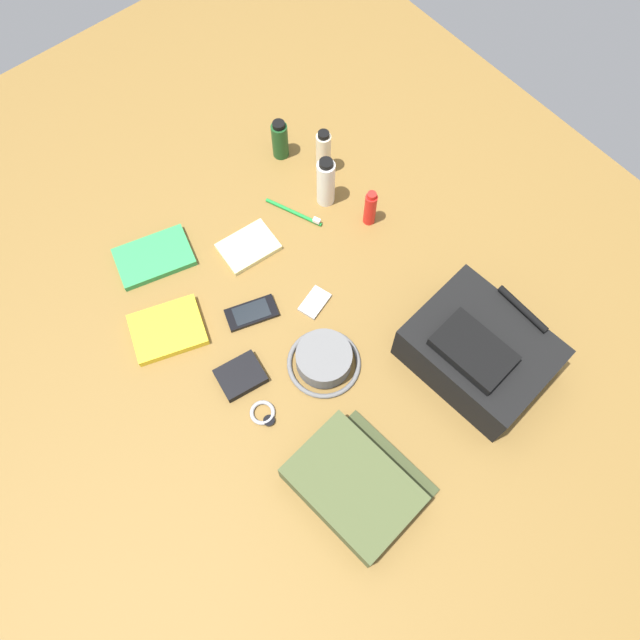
{
  "coord_description": "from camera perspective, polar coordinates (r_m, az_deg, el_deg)",
  "views": [
    {
      "loc": [
        0.5,
        -0.42,
        1.47
      ],
      "look_at": [
        0.0,
        0.0,
        0.04
      ],
      "focal_mm": 34.93,
      "sensor_mm": 36.0,
      "label": 1
    }
  ],
  "objects": [
    {
      "name": "notepad",
      "position": [
        1.72,
        -6.48,
        6.75
      ],
      "size": [
        0.12,
        0.16,
        0.02
      ],
      "primitive_type": "cube",
      "rotation": [
        0.0,
        0.0,
        -0.09
      ],
      "color": "beige",
      "rests_on": "ground_plane"
    },
    {
      "name": "paperback_novel",
      "position": [
        1.75,
        -14.95,
        5.57
      ],
      "size": [
        0.18,
        0.23,
        0.02
      ],
      "color": "#2D934C",
      "rests_on": "ground_plane"
    },
    {
      "name": "backpack",
      "position": [
        1.55,
        14.34,
        -2.82
      ],
      "size": [
        0.35,
        0.29,
        0.16
      ],
      "color": "black",
      "rests_on": "ground_plane"
    },
    {
      "name": "toothpaste_tube",
      "position": [
        1.74,
        0.54,
        12.51
      ],
      "size": [
        0.05,
        0.05,
        0.17
      ],
      "color": "white",
      "rests_on": "ground_plane"
    },
    {
      "name": "toiletry_pouch",
      "position": [
        1.45,
        3.19,
        -14.91
      ],
      "size": [
        0.3,
        0.26,
        0.08
      ],
      "color": "#47512D",
      "rests_on": "ground_plane"
    },
    {
      "name": "ground_plane",
      "position": [
        1.62,
        0.0,
        -0.76
      ],
      "size": [
        2.64,
        2.02,
        0.02
      ],
      "primitive_type": "cube",
      "color": "brown",
      "rests_on": "ground"
    },
    {
      "name": "shampoo_bottle",
      "position": [
        1.86,
        -3.69,
        16.16
      ],
      "size": [
        0.05,
        0.05,
        0.13
      ],
      "color": "#19471E",
      "rests_on": "ground_plane"
    },
    {
      "name": "sunscreen_spray",
      "position": [
        1.72,
        4.62,
        10.17
      ],
      "size": [
        0.03,
        0.03,
        0.13
      ],
      "color": "red",
      "rests_on": "ground_plane"
    },
    {
      "name": "wristwatch",
      "position": [
        1.53,
        -5.21,
        -8.55
      ],
      "size": [
        0.07,
        0.06,
        0.01
      ],
      "color": "#99999E",
      "rests_on": "ground_plane"
    },
    {
      "name": "cell_phone",
      "position": [
        1.63,
        -6.28,
        0.65
      ],
      "size": [
        0.1,
        0.15,
        0.01
      ],
      "color": "black",
      "rests_on": "ground_plane"
    },
    {
      "name": "media_player",
      "position": [
        1.63,
        -0.5,
        1.62
      ],
      "size": [
        0.07,
        0.1,
        0.01
      ],
      "color": "#B7B7BC",
      "rests_on": "ground_plane"
    },
    {
      "name": "toothbrush",
      "position": [
        1.77,
        -2.13,
        9.74
      ],
      "size": [
        0.17,
        0.07,
        0.02
      ],
      "color": "#198C33",
      "rests_on": "ground_plane"
    },
    {
      "name": "lotion_bottle",
      "position": [
        1.81,
        0.31,
        15.07
      ],
      "size": [
        0.04,
        0.04,
        0.16
      ],
      "color": "beige",
      "rests_on": "ground_plane"
    },
    {
      "name": "bucket_hat",
      "position": [
        1.54,
        0.36,
        -3.68
      ],
      "size": [
        0.19,
        0.19,
        0.06
      ],
      "color": "slate",
      "rests_on": "ground_plane"
    },
    {
      "name": "wallet",
      "position": [
        1.56,
        -7.28,
        -5.11
      ],
      "size": [
        0.11,
        0.12,
        0.02
      ],
      "primitive_type": "cube",
      "rotation": [
        0.0,
        0.0,
        -0.16
      ],
      "color": "black",
      "rests_on": "ground_plane"
    },
    {
      "name": "travel_guidebook",
      "position": [
        1.64,
        -13.77,
        -0.89
      ],
      "size": [
        0.19,
        0.22,
        0.02
      ],
      "color": "yellow",
      "rests_on": "ground_plane"
    }
  ]
}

